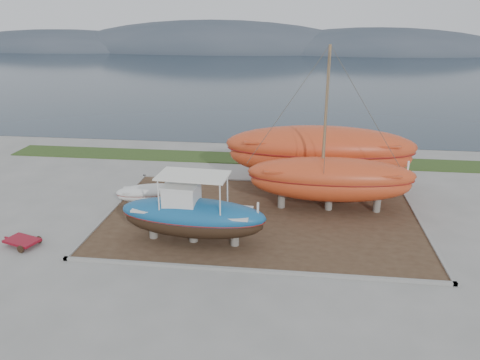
% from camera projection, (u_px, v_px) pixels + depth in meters
% --- Properties ---
extents(ground, '(140.00, 140.00, 0.00)m').
position_uv_depth(ground, '(255.00, 250.00, 23.76)').
color(ground, gray).
rests_on(ground, ground).
extents(dirt_patch, '(18.00, 12.00, 0.06)m').
position_uv_depth(dirt_patch, '(262.00, 217.00, 27.48)').
color(dirt_patch, '#422D1E').
rests_on(dirt_patch, ground).
extents(curb_frame, '(18.60, 12.60, 0.15)m').
position_uv_depth(curb_frame, '(262.00, 217.00, 27.47)').
color(curb_frame, gray).
rests_on(curb_frame, ground).
extents(grass_strip, '(44.00, 3.00, 0.08)m').
position_uv_depth(grass_strip, '(273.00, 159.00, 38.21)').
color(grass_strip, '#284219').
rests_on(grass_strip, ground).
extents(sea, '(260.00, 100.00, 0.04)m').
position_uv_depth(sea, '(289.00, 75.00, 89.06)').
color(sea, '#1C2B38').
rests_on(sea, ground).
extents(mountain_ridge, '(200.00, 36.00, 20.00)m').
position_uv_depth(mountain_ridge, '(294.00, 51.00, 140.37)').
color(mountain_ridge, '#333D49').
rests_on(mountain_ridge, ground).
extents(blue_caique, '(7.83, 2.92, 3.70)m').
position_uv_depth(blue_caique, '(193.00, 209.00, 23.97)').
color(blue_caique, '#175991').
rests_on(blue_caique, dirt_patch).
extents(white_dinghy, '(4.48, 2.74, 1.26)m').
position_uv_depth(white_dinghy, '(151.00, 195.00, 29.04)').
color(white_dinghy, silver).
rests_on(white_dinghy, dirt_patch).
extents(orange_sailboat, '(9.96, 3.03, 9.70)m').
position_uv_depth(orange_sailboat, '(334.00, 132.00, 26.89)').
color(orange_sailboat, '#C0401D').
rests_on(orange_sailboat, dirt_patch).
extents(orange_bare_hull, '(12.69, 3.96, 4.14)m').
position_uv_depth(orange_bare_hull, '(319.00, 158.00, 31.42)').
color(orange_bare_hull, '#C0401D').
rests_on(orange_bare_hull, dirt_patch).
extents(red_trailer, '(2.82, 2.00, 0.36)m').
position_uv_depth(red_trailer, '(22.00, 243.00, 24.18)').
color(red_trailer, maroon).
rests_on(red_trailer, ground).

